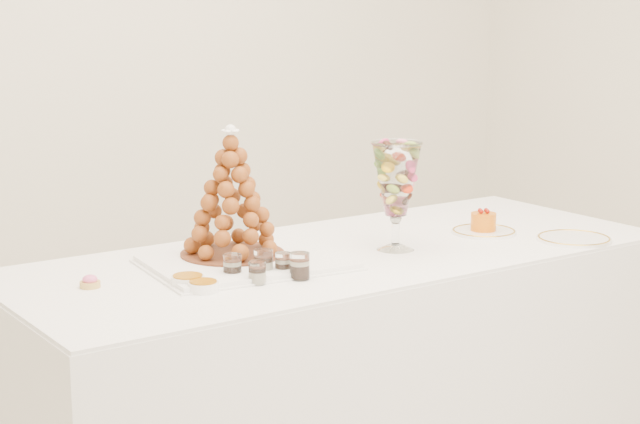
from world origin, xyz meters
TOP-DOWN VIEW (x-y plane):
  - buffet_table at (0.10, 0.21)m, footprint 2.22×0.97m
  - lace_tray at (-0.24, 0.22)m, footprint 0.60×0.47m
  - macaron_vase at (0.26, 0.15)m, footprint 0.16×0.16m
  - cake_plate at (0.66, 0.18)m, footprint 0.22×0.22m
  - spare_plate at (0.85, -0.06)m, footprint 0.25×0.25m
  - pink_tart at (-0.73, 0.24)m, footprint 0.06×0.06m
  - verrine_a at (-0.35, 0.11)m, footprint 0.07×0.07m
  - verrine_b at (-0.25, 0.10)m, footprint 0.06×0.06m
  - verrine_c at (-0.20, 0.07)m, footprint 0.06×0.06m
  - verrine_d at (-0.32, 0.02)m, footprint 0.06×0.06m
  - verrine_e at (-0.19, 0.00)m, footprint 0.07×0.07m
  - ramekin_back at (-0.50, 0.10)m, footprint 0.09×0.09m
  - ramekin_front at (-0.48, 0.03)m, footprint 0.09×0.09m
  - croquembouche at (-0.25, 0.31)m, footprint 0.34×0.34m
  - mousse_cake at (0.66, 0.19)m, footprint 0.09×0.09m

SIDE VIEW (x-z plane):
  - buffet_table at x=0.10m, z-range 0.00..0.83m
  - cake_plate at x=0.66m, z-range 0.83..0.84m
  - spare_plate at x=0.85m, z-range 0.83..0.84m
  - lace_tray at x=-0.24m, z-range 0.83..0.85m
  - ramekin_front at x=-0.48m, z-range 0.83..0.85m
  - ramekin_back at x=-0.50m, z-range 0.83..0.86m
  - pink_tart at x=-0.73m, z-range 0.83..0.86m
  - verrine_c at x=-0.20m, z-range 0.83..0.89m
  - verrine_d at x=-0.32m, z-range 0.83..0.90m
  - verrine_a at x=-0.35m, z-range 0.83..0.90m
  - verrine_b at x=-0.25m, z-range 0.83..0.90m
  - verrine_e at x=-0.19m, z-range 0.83..0.91m
  - mousse_cake at x=0.66m, z-range 0.83..0.91m
  - croquembouche at x=-0.25m, z-range 0.84..1.24m
  - macaron_vase at x=0.26m, z-range 0.88..1.23m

